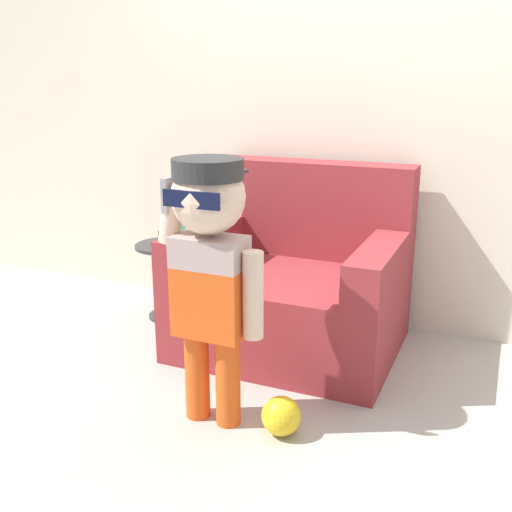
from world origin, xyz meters
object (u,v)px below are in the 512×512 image
Objects in this scene: person_child at (210,253)px; armchair at (294,284)px; side_table at (166,273)px; toy_ball at (281,416)px.

armchair is at bearing 86.95° from person_child.
person_child reaches higher than armchair.
side_table reaches higher than toy_ball.
person_child reaches higher than side_table.
armchair is 2.47× the size of side_table.
person_child is 1.23m from side_table.
side_table is (-0.79, 0.04, -0.06)m from armchair.
side_table is (-0.75, 0.87, -0.44)m from person_child.
person_child is at bearing -93.05° from armchair.
person_child is 0.70m from toy_ball.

